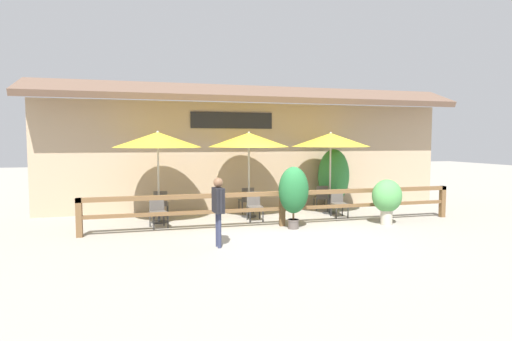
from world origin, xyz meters
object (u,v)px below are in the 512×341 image
potted_plant_corner_fern (334,177)px  pedestrian (218,203)px  patio_umbrella_near (158,140)px  chair_far_streetside (339,202)px  chair_near_wallside (161,203)px  chair_near_streetside (158,210)px  chair_far_wallside (321,197)px  potted_plant_tall_tropical (387,197)px  patio_umbrella_far (331,140)px  dining_table_far (330,196)px  patio_umbrella_middle (249,140)px  chair_middle_wallside (247,199)px  dining_table_middle (249,198)px  dining_table_near (159,203)px  potted_plant_entrance_palm (294,191)px  chair_middle_streetside (254,205)px

potted_plant_corner_fern → pedestrian: bearing=-138.2°
patio_umbrella_near → potted_plant_corner_fern: (5.95, 1.17, -1.29)m
chair_far_streetside → potted_plant_corner_fern: bearing=70.3°
chair_near_wallside → chair_far_streetside: (5.26, -1.14, 0.00)m
chair_near_streetside → chair_far_wallside: size_ratio=1.00×
potted_plant_tall_tropical → patio_umbrella_far: bearing=111.5°
potted_plant_tall_tropical → pedestrian: bearing=-166.4°
dining_table_far → potted_plant_tall_tropical: 2.15m
patio_umbrella_far → chair_far_wallside: size_ratio=3.13×
potted_plant_corner_fern → patio_umbrella_middle: bearing=-163.6°
chair_near_streetside → chair_middle_wallside: 3.15m
dining_table_middle → dining_table_near: bearing=-175.5°
dining_table_near → patio_umbrella_far: size_ratio=0.32×
patio_umbrella_middle → potted_plant_corner_fern: patio_umbrella_middle is taller
potted_plant_entrance_palm → chair_near_wallside: bearing=144.8°
chair_near_wallside → chair_far_wallside: 5.24m
potted_plant_tall_tropical → potted_plant_corner_fern: potted_plant_corner_fern is taller
dining_table_middle → dining_table_far: 2.65m
patio_umbrella_far → pedestrian: (-4.12, -3.18, -1.37)m
dining_table_near → patio_umbrella_near: bearing=135.0°
chair_middle_wallside → patio_umbrella_near: bearing=12.6°
patio_umbrella_near → chair_far_wallside: 5.68m
chair_middle_wallside → chair_far_wallside: 2.55m
dining_table_far → chair_far_wallside: bearing=91.4°
patio_umbrella_near → chair_near_streetside: (-0.03, -0.64, -1.89)m
patio_umbrella_near → potted_plant_tall_tropical: size_ratio=2.07×
dining_table_middle → potted_plant_tall_tropical: bearing=-31.2°
dining_table_near → chair_near_wallside: size_ratio=1.00×
chair_middle_streetside → patio_umbrella_far: bearing=12.0°
dining_table_middle → chair_far_streetside: size_ratio=1.00×
patio_umbrella_far → dining_table_near: bearing=-178.8°
chair_near_wallside → dining_table_middle: size_ratio=1.00×
chair_near_streetside → dining_table_far: (5.36, 0.76, 0.11)m
chair_near_wallside → potted_plant_tall_tropical: potted_plant_tall_tropical is taller
dining_table_near → chair_middle_streetside: size_ratio=1.00×
patio_umbrella_middle → dining_table_far: 3.19m
chair_middle_streetside → pedestrian: size_ratio=0.55×
dining_table_middle → chair_near_streetside: bearing=-162.6°
dining_table_far → pedestrian: size_ratio=0.55×
chair_middle_wallside → pedestrian: size_ratio=0.55×
dining_table_middle → chair_near_wallside: bearing=170.6°
chair_far_wallside → potted_plant_corner_fern: potted_plant_corner_fern is taller
patio_umbrella_near → chair_near_wallside: (0.07, 0.64, -1.89)m
chair_middle_streetside → pedestrian: pedestrian is taller
dining_table_near → potted_plant_tall_tropical: bearing=-17.0°
potted_plant_entrance_palm → chair_middle_wallside: bearing=104.6°
potted_plant_entrance_palm → chair_near_streetside: bearing=162.5°
chair_near_streetside → potted_plant_entrance_palm: bearing=-32.0°
chair_middle_streetside → chair_far_wallside: bearing=24.3°
potted_plant_corner_fern → potted_plant_tall_tropical: bearing=-87.1°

